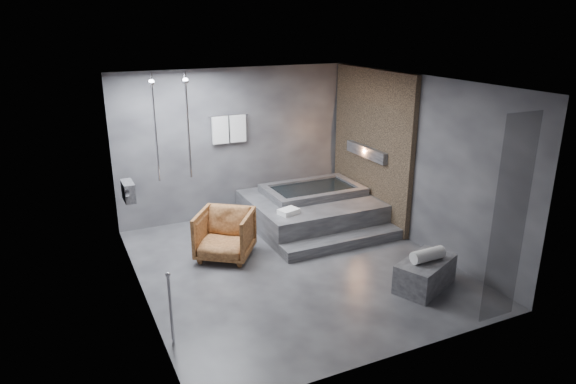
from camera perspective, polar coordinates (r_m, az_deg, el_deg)
room at (r=7.78m, az=2.51°, el=4.60°), size 5.00×5.04×2.82m
tub_deck at (r=9.53m, az=2.51°, el=-2.05°), size 2.20×2.00×0.50m
tub_step at (r=8.65m, az=6.14°, el=-5.54°), size 2.20×0.36×0.18m
concrete_bench at (r=7.57m, az=14.98°, el=-8.76°), size 1.07×0.85×0.42m
driftwood_chair at (r=8.20m, az=-7.03°, el=-4.71°), size 1.17×1.17×0.77m
rolled_towel at (r=7.43m, az=15.27°, el=-6.77°), size 0.51×0.19×0.18m
deck_towel at (r=8.64m, az=0.07°, el=-2.17°), size 0.38×0.32×0.09m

